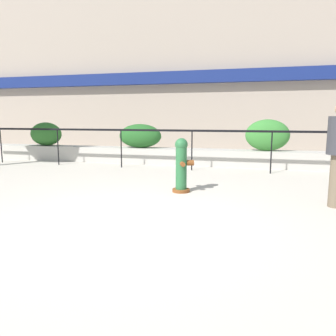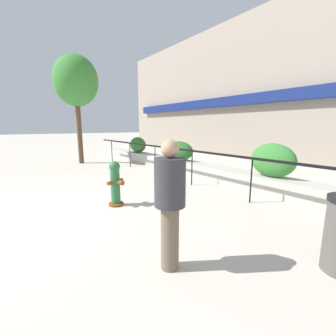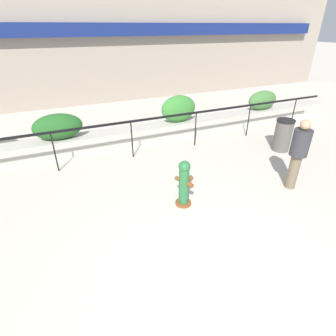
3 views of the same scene
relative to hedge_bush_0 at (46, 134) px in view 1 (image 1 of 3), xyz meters
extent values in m
plane|color=beige|center=(5.47, -6.00, -0.91)|extent=(120.00, 120.00, 0.00)
cube|color=gray|center=(5.47, 6.00, 3.09)|extent=(30.00, 1.00, 8.00)
cube|color=navy|center=(5.47, 5.32, 2.45)|extent=(27.00, 0.36, 0.56)
cube|color=#B7B2A8|center=(5.47, 0.00, -0.66)|extent=(18.00, 0.70, 0.50)
cube|color=black|center=(5.47, -1.10, 0.21)|extent=(15.00, 0.05, 0.06)
cylinder|color=black|center=(-0.96, -1.10, -0.33)|extent=(0.04, 0.04, 1.15)
cylinder|color=black|center=(1.18, -1.10, -0.33)|extent=(0.04, 0.04, 1.15)
cylinder|color=black|center=(3.33, -1.10, -0.33)|extent=(0.04, 0.04, 1.15)
cylinder|color=black|center=(5.47, -1.10, -0.33)|extent=(0.04, 0.04, 1.15)
cylinder|color=black|center=(7.61, -1.10, -0.33)|extent=(0.04, 0.04, 1.15)
ellipsoid|color=#2D6B28|center=(0.00, 0.00, 0.00)|extent=(1.18, 0.70, 0.82)
ellipsoid|color=#235B23|center=(3.54, 0.00, -0.02)|extent=(1.43, 0.70, 0.78)
ellipsoid|color=#387F33|center=(7.53, 0.00, 0.06)|extent=(1.28, 0.60, 0.93)
cylinder|color=brown|center=(5.78, -3.87, -0.88)|extent=(0.46, 0.46, 0.06)
cylinder|color=#286638|center=(5.78, -3.87, -0.42)|extent=(0.29, 0.29, 0.85)
sphere|color=#286638|center=(5.78, -3.87, 0.05)|extent=(0.25, 0.25, 0.25)
cylinder|color=brown|center=(5.95, -3.80, -0.32)|extent=(0.17, 0.16, 0.11)
cylinder|color=brown|center=(5.84, -4.03, -0.32)|extent=(0.13, 0.15, 0.09)
cylinder|color=brown|center=(5.71, -3.71, -0.32)|extent=(0.13, 0.15, 0.09)
camera|label=1|loc=(7.17, -10.16, 0.56)|focal=35.00mm
camera|label=2|loc=(10.70, -5.98, 0.97)|focal=24.00mm
camera|label=3|loc=(3.52, -8.10, 2.63)|focal=28.00mm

